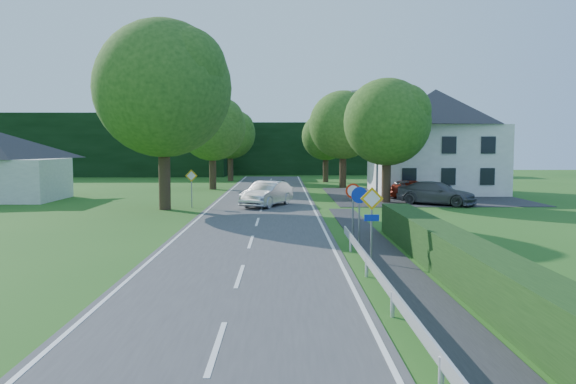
{
  "coord_description": "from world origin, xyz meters",
  "views": [
    {
      "loc": [
        1.29,
        -10.72,
        3.99
      ],
      "look_at": [
        1.58,
        17.13,
        1.66
      ],
      "focal_mm": 35.0,
      "sensor_mm": 36.0,
      "label": 1
    }
  ],
  "objects_px": {
    "moving_car": "(267,194)",
    "parasol": "(433,183)",
    "streetlight": "(376,139)",
    "motorcycle": "(283,186)",
    "parked_car_red": "(413,189)",
    "parked_car_silver_b": "(459,186)",
    "parked_car_grey": "(436,193)"
  },
  "relations": [
    {
      "from": "streetlight",
      "to": "motorcycle",
      "type": "xyz_separation_m",
      "value": [
        -6.73,
        5.15,
        -3.86
      ]
    },
    {
      "from": "streetlight",
      "to": "parked_car_red",
      "type": "bearing_deg",
      "value": 18.62
    },
    {
      "from": "streetlight",
      "to": "parked_car_red",
      "type": "distance_m",
      "value": 4.88
    },
    {
      "from": "motorcycle",
      "to": "parked_car_silver_b",
      "type": "relative_size",
      "value": 0.45
    },
    {
      "from": "moving_car",
      "to": "motorcycle",
      "type": "xyz_separation_m",
      "value": [
        1.04,
        9.63,
        -0.24
      ]
    },
    {
      "from": "motorcycle",
      "to": "parked_car_red",
      "type": "height_order",
      "value": "parked_car_red"
    },
    {
      "from": "streetlight",
      "to": "parked_car_grey",
      "type": "height_order",
      "value": "streetlight"
    },
    {
      "from": "moving_car",
      "to": "parasol",
      "type": "height_order",
      "value": "parasol"
    },
    {
      "from": "motorcycle",
      "to": "parked_car_silver_b",
      "type": "xyz_separation_m",
      "value": [
        14.1,
        -1.29,
        0.1
      ]
    },
    {
      "from": "motorcycle",
      "to": "parked_car_red",
      "type": "distance_m",
      "value": 10.58
    },
    {
      "from": "parked_car_red",
      "to": "moving_car",
      "type": "bearing_deg",
      "value": 103.32
    },
    {
      "from": "streetlight",
      "to": "parked_car_silver_b",
      "type": "relative_size",
      "value": 1.67
    },
    {
      "from": "streetlight",
      "to": "parasol",
      "type": "height_order",
      "value": "streetlight"
    },
    {
      "from": "streetlight",
      "to": "parked_car_red",
      "type": "height_order",
      "value": "streetlight"
    },
    {
      "from": "motorcycle",
      "to": "parked_car_silver_b",
      "type": "height_order",
      "value": "parked_car_silver_b"
    },
    {
      "from": "moving_car",
      "to": "motorcycle",
      "type": "relative_size",
      "value": 2.26
    },
    {
      "from": "parked_car_silver_b",
      "to": "parked_car_grey",
      "type": "bearing_deg",
      "value": 124.01
    },
    {
      "from": "moving_car",
      "to": "parasol",
      "type": "xyz_separation_m",
      "value": [
        12.76,
        7.35,
        0.17
      ]
    },
    {
      "from": "streetlight",
      "to": "parked_car_grey",
      "type": "bearing_deg",
      "value": -44.77
    },
    {
      "from": "parked_car_grey",
      "to": "parked_car_silver_b",
      "type": "relative_size",
      "value": 1.09
    },
    {
      "from": "parked_car_red",
      "to": "parasol",
      "type": "distance_m",
      "value": 2.74
    },
    {
      "from": "parked_car_red",
      "to": "parked_car_grey",
      "type": "bearing_deg",
      "value": 172.91
    },
    {
      "from": "parked_car_grey",
      "to": "parked_car_red",
      "type": "bearing_deg",
      "value": 40.0
    },
    {
      "from": "moving_car",
      "to": "streetlight",
      "type": "bearing_deg",
      "value": 53.2
    },
    {
      "from": "streetlight",
      "to": "moving_car",
      "type": "relative_size",
      "value": 1.64
    },
    {
      "from": "motorcycle",
      "to": "parked_car_silver_b",
      "type": "distance_m",
      "value": 14.16
    },
    {
      "from": "moving_car",
      "to": "parked_car_red",
      "type": "bearing_deg",
      "value": 50.24
    },
    {
      "from": "moving_car",
      "to": "parked_car_red",
      "type": "relative_size",
      "value": 1.17
    },
    {
      "from": "parked_car_red",
      "to": "parasol",
      "type": "height_order",
      "value": "parasol"
    },
    {
      "from": "moving_car",
      "to": "parked_car_red",
      "type": "xyz_separation_m",
      "value": [
        10.77,
        5.49,
        -0.09
      ]
    },
    {
      "from": "motorcycle",
      "to": "parked_car_grey",
      "type": "bearing_deg",
      "value": -17.74
    },
    {
      "from": "parked_car_silver_b",
      "to": "parasol",
      "type": "relative_size",
      "value": 2.22
    }
  ]
}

